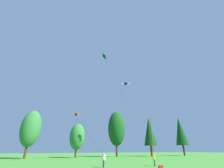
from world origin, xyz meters
The scene contains 12 objects.
treeline_tree_c centered at (-14.42, 50.51, 7.44)m, with size 5.12×5.12×12.29m.
treeline_tree_d centered at (-1.80, 49.66, 5.64)m, with size 4.32×4.32×9.32m.
treeline_tree_e centered at (11.63, 51.08, 8.82)m, with size 5.73×5.73×14.57m.
treeline_tree_f centered at (24.37, 49.74, 8.28)m, with size 4.51×4.51×13.21m.
treeline_tree_g centered at (39.04, 49.12, 8.99)m, with size 4.76×4.76×14.35m.
utility_pole centered at (20.57, 43.66, 6.31)m, with size 2.20×0.26×12.08m.
kite_flyer_near centered at (-2.72, 24.35, 1.00)m, with size 0.65×0.68×1.69m.
kite_flyer_mid centered at (4.40, 22.99, 1.00)m, with size 0.67×0.70×1.69m.
parafoil_kite_high_blue_white centered at (7.98, 36.75, 19.01)m, with size 12.24×13.32×18.00m.
parafoil_kite_mid_teal centered at (-1.05, 29.90, 21.43)m, with size 6.05×7.88×20.36m.
parafoil_kite_far_red_yellow centered at (-3.60, 44.78, 10.97)m, with size 2.10×21.04×9.82m.
picnic_cooler centered at (3.46, 20.62, 0.17)m, with size 0.52×0.36×0.34m, color red.
Camera 1 is at (-10.23, 4.13, 2.12)m, focal length 23.23 mm.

